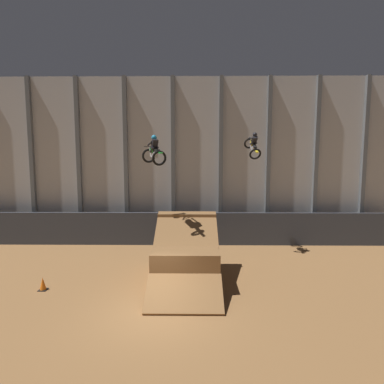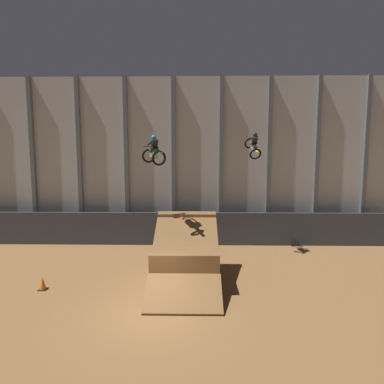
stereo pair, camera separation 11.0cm
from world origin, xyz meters
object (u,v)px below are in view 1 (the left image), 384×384
traffic_cone_near_ramp (43,284)px  rider_bike_left_air (154,152)px  dirt_ramp (186,257)px  rider_bike_right_air (253,145)px

traffic_cone_near_ramp → rider_bike_left_air: bearing=22.6°
rider_bike_left_air → traffic_cone_near_ramp: size_ratio=3.05×
dirt_ramp → rider_bike_left_air: 5.42m
rider_bike_right_air → traffic_cone_near_ramp: bearing=-157.3°
dirt_ramp → traffic_cone_near_ramp: bearing=-166.7°
dirt_ramp → rider_bike_right_air: (4.01, 4.29, 5.67)m
dirt_ramp → rider_bike_right_air: bearing=47.0°
rider_bike_right_air → dirt_ramp: bearing=-139.4°
rider_bike_left_air → traffic_cone_near_ramp: 7.90m
dirt_ramp → traffic_cone_near_ramp: size_ratio=9.47×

